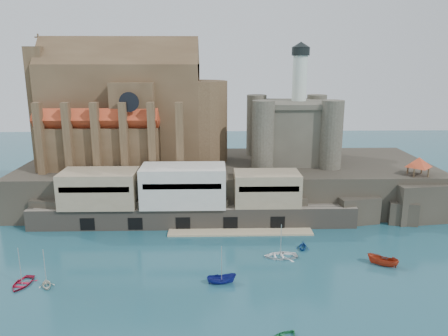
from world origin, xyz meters
The scene contains 13 objects.
ground centered at (0.00, 0.00, 0.00)m, with size 300.00×300.00×0.00m, color #184451.
promontory centered at (-0.19, 39.37, 4.92)m, with size 100.00×36.00×10.00m.
quay centered at (-10.19, 23.07, 6.07)m, with size 70.00×12.00×13.05m.
church centered at (-24.13, 41.85, 22.13)m, with size 47.00×25.93×30.51m.
castle_keep centered at (16.08, 41.08, 18.31)m, with size 21.20×21.20×29.30m.
rock_outcrop centered at (42.00, 25.84, 4.02)m, with size 14.50×10.50×8.70m.
pavilion centered at (42.00, 26.00, 12.73)m, with size 6.40×6.40×5.40m.
boat_0 centered at (-34.32, -2.81, 0.00)m, with size 3.79×1.10×5.31m, color #B21331.
boat_2 centered at (-2.32, -3.03, 0.00)m, with size 1.80×1.85×4.79m, color navy.
boat_4 centered at (-30.12, -3.57, 0.00)m, with size 2.81×1.72×3.26m, color beige.
boat_5 centered at (26.06, 2.58, 0.00)m, with size 2.01×2.06×5.34m, color #A73318.
boat_6 centered at (8.62, 6.19, 0.00)m, with size 4.40×1.28×6.16m, color white.
boat_7 centered at (13.44, 9.76, 0.00)m, with size 2.95×1.80×3.41m, color #184993.
Camera 1 is at (-3.49, -66.88, 35.17)m, focal length 35.00 mm.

